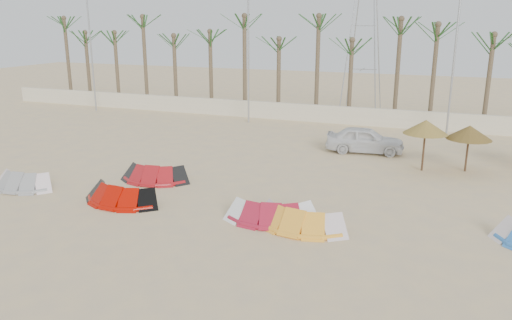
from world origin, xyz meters
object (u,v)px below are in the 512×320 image
at_px(kite_grey, 26,179).
at_px(kite_red_left, 158,172).
at_px(kite_red_right, 275,209).
at_px(kite_red_mid, 125,192).
at_px(kite_orange, 301,215).
at_px(parasol_mid, 469,132).
at_px(car, 365,140).
at_px(parasol_left, 426,127).

bearing_deg(kite_grey, kite_red_left, 31.96).
distance_m(kite_red_left, kite_red_right, 7.30).
bearing_deg(kite_red_left, kite_red_right, -20.92).
distance_m(kite_grey, kite_red_mid, 5.31).
height_order(kite_orange, parasol_mid, parasol_mid).
xyz_separation_m(kite_red_right, parasol_mid, (6.99, 9.49, 1.60)).
distance_m(kite_red_mid, car, 14.42).
bearing_deg(kite_red_right, parasol_mid, 53.64).
distance_m(kite_grey, parasol_left, 19.32).
bearing_deg(parasol_left, kite_red_right, -119.08).
relative_size(kite_grey, kite_orange, 0.83).
xyz_separation_m(kite_red_left, parasol_left, (11.74, 6.25, 1.85)).
relative_size(kite_red_left, kite_red_right, 0.92).
xyz_separation_m(kite_red_mid, parasol_left, (11.48, 9.30, 1.85)).
height_order(kite_red_right, car, car).
relative_size(kite_red_left, parasol_left, 1.30).
relative_size(parasol_left, car, 0.59).
bearing_deg(parasol_mid, car, 160.02).
relative_size(kite_red_right, kite_orange, 1.00).
bearing_deg(kite_red_mid, parasol_left, 39.01).
height_order(kite_red_mid, parasol_left, parasol_left).
relative_size(kite_grey, parasol_mid, 1.30).
height_order(kite_grey, kite_red_mid, same).
xyz_separation_m(kite_red_left, car, (8.39, 8.85, 0.33)).
bearing_deg(parasol_mid, kite_red_mid, -143.74).
bearing_deg(kite_orange, parasol_left, 67.39).
relative_size(kite_red_mid, kite_orange, 0.95).
distance_m(kite_orange, parasol_mid, 11.49).
relative_size(kite_red_left, parasol_mid, 1.44).
distance_m(kite_red_mid, parasol_left, 14.89).
height_order(kite_orange, parasol_left, parasol_left).
relative_size(kite_red_left, kite_red_mid, 0.97).
relative_size(parasol_left, parasol_mid, 1.10).
distance_m(kite_red_left, kite_orange, 8.45).
bearing_deg(kite_red_mid, car, 55.69).
bearing_deg(kite_red_left, kite_orange, -19.82).
bearing_deg(parasol_left, kite_red_left, -151.99).
xyz_separation_m(parasol_mid, car, (-5.42, 1.97, -1.27)).
xyz_separation_m(kite_orange, parasol_mid, (5.86, 9.75, 1.60)).
bearing_deg(car, kite_grey, 124.96).
bearing_deg(parasol_left, kite_red_mid, -140.99).
relative_size(kite_orange, car, 0.84).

